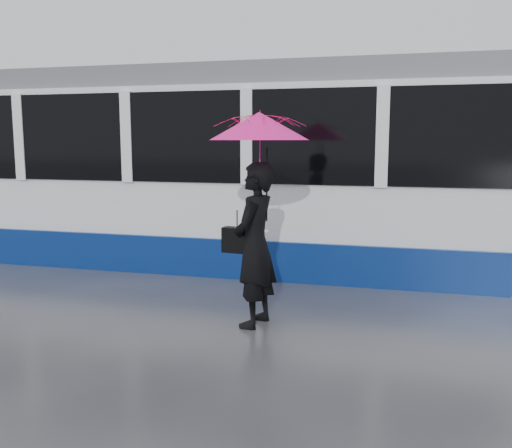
% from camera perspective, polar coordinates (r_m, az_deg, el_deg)
% --- Properties ---
extents(ground, '(90.00, 90.00, 0.00)m').
position_cam_1_polar(ground, '(7.53, 3.29, -8.25)').
color(ground, '#2F2F34').
rests_on(ground, ground).
extents(rails, '(34.00, 1.51, 0.02)m').
position_cam_1_polar(rails, '(9.91, 6.31, -4.16)').
color(rails, '#3F3D38').
rests_on(rails, ground).
extents(woman, '(0.54, 0.75, 1.91)m').
position_cam_1_polar(woman, '(6.58, -0.11, -2.12)').
color(woman, black).
rests_on(woman, ground).
extents(umbrella, '(1.26, 1.26, 1.29)m').
position_cam_1_polar(umbrella, '(6.46, 0.32, 7.84)').
color(umbrella, '#F81454').
rests_on(umbrella, ground).
extents(handbag, '(0.36, 0.19, 0.48)m').
position_cam_1_polar(handbag, '(6.65, -1.89, -1.61)').
color(handbag, black).
rests_on(handbag, ground).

